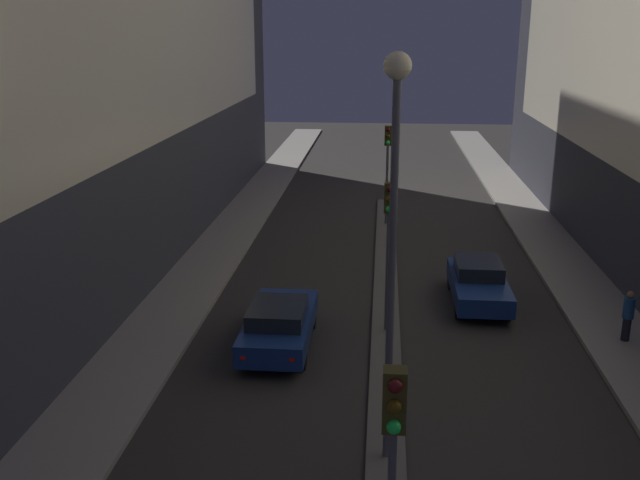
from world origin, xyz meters
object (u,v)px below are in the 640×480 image
pedestrian_on_right_sidewalk (628,315)px  street_lamp (394,195)px  traffic_light_near (393,452)px  car_left_lane (279,324)px  car_right_lane (478,283)px  traffic_light_mid (389,224)px  traffic_light_far (388,153)px

pedestrian_on_right_sidewalk → street_lamp: bearing=-137.3°
traffic_light_near → car_left_lane: bearing=106.5°
car_right_lane → pedestrian_on_right_sidewalk: size_ratio=2.78×
street_lamp → pedestrian_on_right_sidewalk: (7.05, 6.51, -4.95)m
traffic_light_mid → car_right_lane: 5.03m
traffic_light_mid → street_lamp: size_ratio=0.54×
traffic_light_mid → car_right_lane: bearing=42.1°
pedestrian_on_right_sidewalk → traffic_light_mid: bearing=178.3°
street_lamp → car_right_lane: (3.12, 9.55, -5.18)m
traffic_light_mid → pedestrian_on_right_sidewalk: (7.05, -0.22, -2.53)m
car_left_lane → car_right_lane: (6.24, 4.10, -0.01)m
traffic_light_near → traffic_light_far: size_ratio=1.00×
street_lamp → car_left_lane: 8.14m
traffic_light_far → car_right_lane: bearing=-72.1°
pedestrian_on_right_sidewalk → car_left_lane: bearing=-174.0°
traffic_light_mid → car_right_lane: (3.12, 2.82, -2.76)m
traffic_light_mid → traffic_light_far: same height
street_lamp → car_left_lane: size_ratio=1.89×
car_left_lane → pedestrian_on_right_sidewalk: (10.17, 1.06, 0.22)m
traffic_light_mid → car_left_lane: 4.36m
car_left_lane → car_right_lane: size_ratio=1.04×
street_lamp → car_left_lane: street_lamp is taller
car_right_lane → pedestrian_on_right_sidewalk: (3.93, -3.03, 0.23)m
traffic_light_near → traffic_light_mid: same height
traffic_light_near → car_right_lane: (3.12, 14.63, -2.76)m
pedestrian_on_right_sidewalk → car_right_lane: bearing=142.4°
traffic_light_far → street_lamp: size_ratio=0.54×
traffic_light_mid → traffic_light_far: (0.00, 12.49, 0.00)m
car_right_lane → traffic_light_far: bearing=107.9°
car_left_lane → car_right_lane: 7.46m
traffic_light_mid → traffic_light_far: size_ratio=1.00×
traffic_light_mid → pedestrian_on_right_sidewalk: 7.50m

